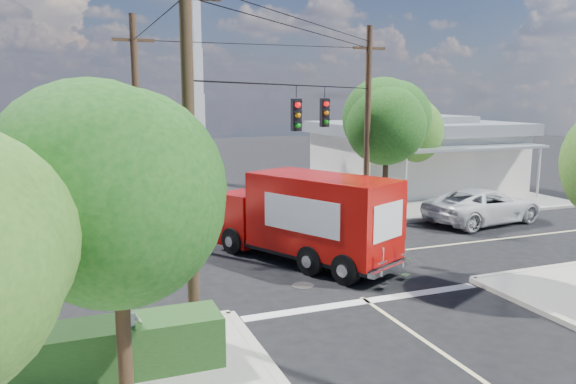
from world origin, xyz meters
TOP-DOWN VIEW (x-y plane):
  - ground at (0.00, 0.00)m, footprint 120.00×120.00m
  - sidewalk_ne at (10.88, 10.88)m, footprint 14.12×14.12m
  - sidewalk_nw at (-10.88, 10.88)m, footprint 14.12×14.12m
  - road_markings at (0.00, -1.47)m, footprint 32.00×32.00m
  - building_ne at (12.50, 11.97)m, footprint 11.80×10.20m
  - radio_tower at (0.50, 20.00)m, footprint 0.80×0.80m
  - tree_sw_front at (-6.99, -7.54)m, footprint 3.88×3.78m
  - tree_ne_front at (7.21, 6.76)m, footprint 4.21×4.14m
  - tree_ne_back at (9.81, 8.96)m, footprint 3.77×3.66m
  - palm_nw_front at (-7.50, 7.50)m, footprint 3.01×3.08m
  - palm_nw_back at (-9.50, 9.00)m, footprint 3.01×3.08m
  - utility_poles at (-1.58, 1.60)m, footprint 12.00×10.68m
  - picket_fence at (-7.80, -5.60)m, footprint 5.94×0.06m
  - hedge_sw at (-8.00, -6.40)m, footprint 6.20×1.20m
  - vending_boxes at (6.50, 6.20)m, footprint 1.90×0.50m
  - delivery_truck at (-0.09, -0.12)m, footprint 5.17×7.51m
  - parked_car at (10.08, 2.74)m, footprint 6.20×3.52m
  - pedestrian at (-6.84, -6.64)m, footprint 0.71×0.59m

SIDE VIEW (x-z plane):
  - ground at x=0.00m, z-range 0.00..0.00m
  - road_markings at x=0.00m, z-range 0.00..0.01m
  - sidewalk_ne at x=10.88m, z-range 0.00..0.14m
  - sidewalk_nw at x=-10.88m, z-range 0.00..0.14m
  - picket_fence at x=-7.80m, z-range 0.18..1.18m
  - hedge_sw at x=-8.00m, z-range 0.14..1.24m
  - vending_boxes at x=6.50m, z-range 0.14..1.24m
  - parked_car at x=10.08m, z-range 0.00..1.63m
  - pedestrian at x=-6.84m, z-range 0.14..1.80m
  - delivery_truck at x=-0.09m, z-range 0.03..3.20m
  - building_ne at x=12.50m, z-range 0.07..4.57m
  - tree_ne_back at x=9.81m, z-range 1.27..7.10m
  - tree_sw_front at x=-6.99m, z-range 1.32..7.35m
  - palm_nw_back at x=-9.50m, z-range 2.08..7.27m
  - utility_poles at x=-1.58m, z-range 0.17..9.17m
  - tree_ne_front at x=7.21m, z-range 1.44..8.09m
  - palm_nw_front at x=-7.50m, z-range 2.25..7.84m
  - radio_tower at x=0.50m, z-range -2.86..14.14m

